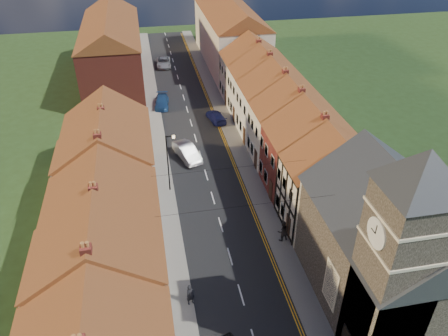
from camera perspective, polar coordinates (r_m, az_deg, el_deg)
The scene contains 23 objects.
road at distance 51.81m, azimuth -3.75°, elevation 3.92°, with size 7.00×90.00×0.02m, color black.
pavement_left at distance 51.51m, azimuth -8.61°, elevation 3.48°, with size 1.80×90.00×0.12m, color gray.
pavement_right at distance 52.43m, azimuth 1.03°, elevation 4.42°, with size 1.80×90.00×0.12m, color gray.
church at distance 30.38m, azimuth 21.40°, elevation -9.06°, with size 11.25×14.25×15.20m.
cottage_r_tudor at distance 37.52m, azimuth 13.96°, elevation -1.49°, with size 8.30×5.20×9.00m.
cottage_r_white_near at distance 41.68m, azimuth 11.14°, elevation 2.63°, with size 8.30×6.00×9.00m.
cottage_r_cream_mid at distance 46.08m, azimuth 8.79°, elevation 5.98°, with size 8.30×5.20×9.00m.
cottage_r_pink at distance 50.69m, azimuth 6.83°, elevation 8.71°, with size 8.30×6.00×9.00m.
cottage_r_white_far at distance 55.43m, azimuth 5.19°, elevation 10.98°, with size 8.30×5.20×9.00m.
cottage_r_cream_far at distance 60.29m, azimuth 3.79°, elevation 12.88°, with size 8.30×6.00×9.00m.
cottage_l_cream at distance 29.34m, azimuth -15.83°, elevation -13.18°, with size 8.30×6.30×9.10m.
cottage_l_white at distance 34.22m, azimuth -15.37°, elevation -5.71°, with size 8.30×6.90×8.80m.
cottage_l_brick_mid at distance 39.13m, azimuth -15.11°, elevation -0.03°, with size 8.30×5.70×9.10m.
cottage_l_pink at distance 44.21m, azimuth -14.87°, elevation 3.82°, with size 8.30×6.30×8.80m.
block_right_far at distance 74.23m, azimuth 0.75°, elevation 17.47°, with size 8.30×24.20×10.50m.
block_left_far at distance 68.07m, azimuth -14.41°, elevation 15.04°, with size 8.30×24.20×10.50m.
lamppost at distance 41.14m, azimuth -7.25°, elevation 1.07°, with size 0.88×0.15×6.00m.
car_mid at distance 47.60m, azimuth -4.86°, elevation 2.11°, with size 1.65×4.74×1.56m, color #ADAEB5.
car_far at distance 59.98m, azimuth -8.13°, elevation 8.55°, with size 1.81×4.45×1.29m, color navy.
car_distant at distance 74.49m, azimuth -7.89°, elevation 13.51°, with size 2.26×4.89×1.36m, color #9D9FA5.
pedestrian_left at distance 31.94m, azimuth -4.41°, elevation -16.19°, with size 0.62×0.41×1.70m, color black.
pedestrian_right at distance 36.79m, azimuth 7.64°, elevation -8.15°, with size 0.93×0.72×1.91m, color #2A2522.
car_far_b at distance 55.46m, azimuth -1.05°, elevation 6.74°, with size 1.68×4.14×1.20m, color navy.
Camera 1 is at (-5.40, -15.02, 25.07)m, focal length 35.00 mm.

